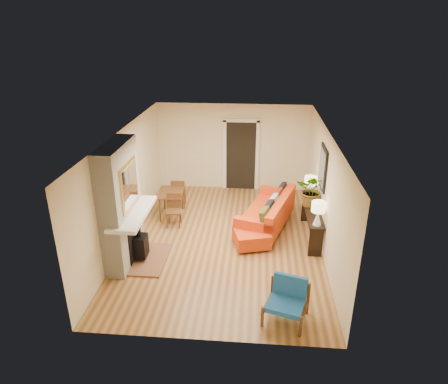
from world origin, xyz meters
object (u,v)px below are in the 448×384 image
Objects in this scene: dining_table at (174,197)px; console_table at (312,216)px; blue_chair at (287,298)px; lamp_near at (318,211)px; lamp_far at (310,184)px; ottoman at (251,237)px; houseplant at (313,190)px; sofa at (270,213)px.

console_table is at bearing -14.11° from dining_table.
blue_chair is 0.47× the size of console_table.
lamp_far is (0.00, 1.51, 0.00)m from lamp_near.
ottoman is 0.60× the size of dining_table.
blue_chair is 3.26m from houseplant.
houseplant is (0.72, 3.09, 0.74)m from blue_chair.
sofa is at bearing -163.16° from lamp_far.
sofa reaches higher than dining_table.
ottoman is 0.51× the size of console_table.
dining_table is at bearing 146.21° from ottoman.
lamp_far is (0.73, 3.63, 0.67)m from blue_chair.
dining_table is at bearing 178.26° from lamp_far.
blue_chair is at bearing -101.42° from lamp_far.
console_table is 0.91m from lamp_far.
lamp_near is 0.96m from houseplant.
blue_chair is 1.59× the size of lamp_far.
dining_table is at bearing 155.15° from lamp_near.
console_table is at bearing 90.00° from lamp_near.
ottoman is 1.54m from console_table.
sofa is 2.53× the size of ottoman.
blue_chair is 2.35m from lamp_near.
console_table is 0.60m from houseplant.
dining_table is 2.88× the size of lamp_far.
houseplant is (0.97, -0.25, 0.75)m from sofa.
lamp_near is (3.48, -1.61, 0.52)m from dining_table.
dining_table is at bearing 126.29° from blue_chair.
console_table is (1.41, 0.51, 0.35)m from ottoman.
ottoman is 1.16× the size of houseplant.
sofa is 1.53× the size of dining_table.
sofa reaches higher than blue_chair.
blue_chair is 1.06× the size of houseplant.
console_table is 3.43× the size of lamp_far.
ottoman is 1.65m from lamp_near.
lamp_far is at bearing 90.00° from lamp_near.
dining_table is at bearing 165.89° from console_table.
blue_chair is at bearing -104.37° from console_table.
blue_chair is 2.96m from console_table.
sofa is 1.10m from console_table.
sofa reaches higher than console_table.
lamp_near is at bearing -9.07° from ottoman.
sofa is 2.54m from dining_table.
houseplant reaches higher than lamp_far.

